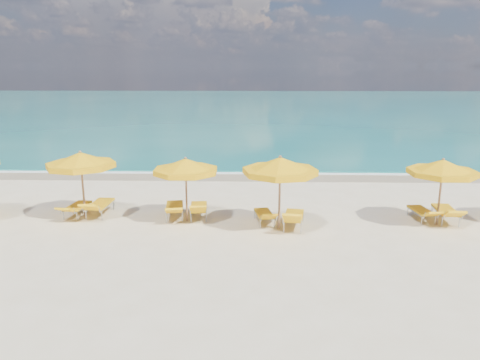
{
  "coord_description": "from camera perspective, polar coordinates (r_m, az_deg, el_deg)",
  "views": [
    {
      "loc": [
        0.49,
        -15.41,
        5.32
      ],
      "look_at": [
        0.0,
        1.5,
        1.2
      ],
      "focal_mm": 35.0,
      "sensor_mm": 36.0,
      "label": 1
    }
  ],
  "objects": [
    {
      "name": "whitecap_near",
      "position": [
        33.48,
        -9.56,
        4.35
      ],
      "size": [
        14.0,
        0.36,
        0.05
      ],
      "primitive_type": "cube",
      "color": "white",
      "rests_on": "ground"
    },
    {
      "name": "lounger_5_right",
      "position": [
        17.99,
        23.78,
        -3.95
      ],
      "size": [
        0.79,
        1.98,
        0.76
      ],
      "rotation": [
        0.0,
        0.0,
        -0.09
      ],
      "color": "#A5A8AD",
      "rests_on": "ground"
    },
    {
      "name": "foam_line",
      "position": [
        24.2,
        0.46,
        0.99
      ],
      "size": [
        120.0,
        1.2,
        0.03
      ],
      "primitive_type": "cube",
      "color": "white",
      "rests_on": "ground"
    },
    {
      "name": "lounger_3_right",
      "position": [
        16.97,
        -5.04,
        -3.87
      ],
      "size": [
        0.75,
        1.82,
        0.77
      ],
      "rotation": [
        0.0,
        0.0,
        0.09
      ],
      "color": "#A5A8AD",
      "rests_on": "ground"
    },
    {
      "name": "whitecap_far",
      "position": [
        40.47,
        12.41,
        5.82
      ],
      "size": [
        18.0,
        0.3,
        0.05
      ],
      "primitive_type": "cube",
      "color": "white",
      "rests_on": "ground"
    },
    {
      "name": "umbrella_5",
      "position": [
        17.1,
        23.46,
        1.35
      ],
      "size": [
        3.01,
        3.01,
        2.35
      ],
      "rotation": [
        0.0,
        0.0,
        -0.38
      ],
      "color": "#996F4C",
      "rests_on": "ground"
    },
    {
      "name": "lounger_2_left",
      "position": [
        18.1,
        -19.25,
        -3.52
      ],
      "size": [
        0.75,
        1.81,
        0.64
      ],
      "rotation": [
        0.0,
        0.0,
        -0.11
      ],
      "color": "#A5A8AD",
      "rests_on": "ground"
    },
    {
      "name": "lounger_4_right",
      "position": [
        15.98,
        6.56,
        -4.98
      ],
      "size": [
        0.9,
        1.93,
        0.84
      ],
      "rotation": [
        0.0,
        0.0,
        -0.15
      ],
      "color": "#A5A8AD",
      "rests_on": "ground"
    },
    {
      "name": "ground_plane",
      "position": [
        16.31,
        -0.15,
        -5.35
      ],
      "size": [
        120.0,
        120.0,
        0.0
      ],
      "primitive_type": "plane",
      "color": "beige"
    },
    {
      "name": "lounger_5_left",
      "position": [
        17.81,
        21.28,
        -3.99
      ],
      "size": [
        0.75,
        1.73,
        0.64
      ],
      "rotation": [
        0.0,
        0.0,
        0.13
      ],
      "color": "#A5A8AD",
      "rests_on": "ground"
    },
    {
      "name": "lounger_3_left",
      "position": [
        17.07,
        -7.97,
        -3.82
      ],
      "size": [
        0.89,
        1.98,
        0.72
      ],
      "rotation": [
        0.0,
        0.0,
        0.15
      ],
      "color": "#A5A8AD",
      "rests_on": "ground"
    },
    {
      "name": "umbrella_4",
      "position": [
        15.25,
        4.91,
        1.65
      ],
      "size": [
        2.86,
        2.86,
        2.52
      ],
      "rotation": [
        0.0,
        0.0,
        -0.16
      ],
      "color": "#996F4C",
      "rests_on": "ground"
    },
    {
      "name": "lounger_4_left",
      "position": [
        16.31,
        2.99,
        -4.64
      ],
      "size": [
        0.8,
        1.7,
        0.66
      ],
      "rotation": [
        0.0,
        0.0,
        0.17
      ],
      "color": "#A5A8AD",
      "rests_on": "ground"
    },
    {
      "name": "umbrella_3",
      "position": [
        16.17,
        -6.64,
        1.64
      ],
      "size": [
        2.95,
        2.95,
        2.31
      ],
      "rotation": [
        0.0,
        0.0,
        -0.37
      ],
      "color": "#996F4C",
      "rests_on": "ground"
    },
    {
      "name": "ocean",
      "position": [
        63.63,
        1.24,
        8.89
      ],
      "size": [
        120.0,
        80.0,
        0.3
      ],
      "primitive_type": "cube",
      "color": "#126863",
      "rests_on": "ground"
    },
    {
      "name": "umbrella_2",
      "position": [
        17.35,
        -18.85,
        2.24
      ],
      "size": [
        2.73,
        2.73,
        2.46
      ],
      "rotation": [
        0.0,
        0.0,
        0.13
      ],
      "color": "#996F4C",
      "rests_on": "ground"
    },
    {
      "name": "wet_sand_band",
      "position": [
        23.43,
        0.42,
        0.56
      ],
      "size": [
        120.0,
        2.6,
        0.01
      ],
      "primitive_type": "cube",
      "color": "tan",
      "rests_on": "ground"
    },
    {
      "name": "lounger_2_right",
      "position": [
        17.91,
        -16.72,
        -3.4
      ],
      "size": [
        0.72,
        2.0,
        0.78
      ],
      "rotation": [
        0.0,
        0.0,
        -0.04
      ],
      "color": "#A5A8AD",
      "rests_on": "ground"
    }
  ]
}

